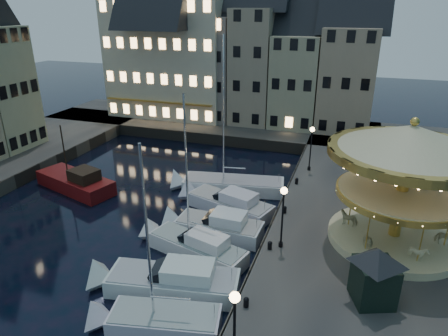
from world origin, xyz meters
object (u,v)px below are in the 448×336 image
(bollard_a, at_px, (246,302))
(motorboat_a, at_px, (154,321))
(motorboat_d, at_px, (214,226))
(motorboat_e, at_px, (226,203))
(streetlamp_b, at_px, (283,209))
(motorboat_f, at_px, (227,185))
(streetlamp_c, at_px, (311,142))
(bollard_c, at_px, (285,209))
(bollard_b, at_px, (270,245))
(motorboat_b, at_px, (167,281))
(red_fishing_boat, at_px, (77,183))
(carousel, at_px, (407,163))
(bollard_d, at_px, (297,181))
(ticket_kiosk, at_px, (376,266))
(streetlamp_a, at_px, (235,322))
(motorboat_c, at_px, (193,246))

(bollard_a, distance_m, motorboat_a, 4.84)
(motorboat_d, bearing_deg, motorboat_e, 94.90)
(streetlamp_b, distance_m, bollard_a, 6.50)
(motorboat_a, xyz_separation_m, motorboat_f, (-1.76, 17.19, -0.01))
(streetlamp_c, relative_size, bollard_c, 7.32)
(motorboat_e, distance_m, motorboat_f, 3.83)
(streetlamp_b, height_order, motorboat_a, motorboat_a)
(motorboat_a, bearing_deg, bollard_b, 58.73)
(bollard_c, xyz_separation_m, motorboat_b, (-5.16, -9.24, -0.96))
(motorboat_a, bearing_deg, bollard_a, 21.56)
(motorboat_e, bearing_deg, bollard_b, -51.41)
(bollard_c, xyz_separation_m, motorboat_f, (-6.15, 4.96, -1.07))
(red_fishing_boat, bearing_deg, motorboat_e, 2.60)
(bollard_b, distance_m, motorboat_b, 6.75)
(motorboat_f, bearing_deg, carousel, -25.45)
(motorboat_e, height_order, red_fishing_boat, red_fishing_boat)
(motorboat_b, relative_size, red_fishing_boat, 1.04)
(bollard_a, xyz_separation_m, motorboat_d, (-4.70, 8.02, -0.96))
(bollard_d, xyz_separation_m, ticket_kiosk, (6.06, -13.47, 1.83))
(streetlamp_b, height_order, bollard_c, streetlamp_b)
(streetlamp_b, distance_m, motorboat_a, 9.84)
(ticket_kiosk, bearing_deg, bollard_c, 127.24)
(bollard_a, relative_size, carousel, 0.06)
(bollard_b, bearing_deg, red_fishing_boat, 163.49)
(streetlamp_a, bearing_deg, ticket_kiosk, 50.11)
(streetlamp_b, distance_m, streetlamp_c, 13.50)
(streetlamp_b, bearing_deg, motorboat_b, -140.59)
(streetlamp_a, bearing_deg, motorboat_c, 122.22)
(streetlamp_c, bearing_deg, red_fishing_boat, -157.04)
(streetlamp_b, bearing_deg, motorboat_d, 159.15)
(bollard_d, relative_size, motorboat_e, 0.07)
(motorboat_d, height_order, motorboat_f, motorboat_f)
(bollard_a, bearing_deg, ticket_kiosk, 22.67)
(motorboat_b, relative_size, motorboat_f, 0.66)
(motorboat_d, bearing_deg, motorboat_f, 101.04)
(bollard_d, distance_m, motorboat_e, 6.62)
(streetlamp_c, relative_size, motorboat_b, 0.48)
(motorboat_b, height_order, motorboat_f, motorboat_f)
(bollard_a, bearing_deg, bollard_c, 90.00)
(streetlamp_a, height_order, red_fishing_boat, red_fishing_boat)
(motorboat_e, bearing_deg, streetlamp_c, 53.86)
(bollard_c, height_order, motorboat_b, motorboat_b)
(streetlamp_b, distance_m, ticket_kiosk, 6.49)
(bollard_a, distance_m, motorboat_f, 16.67)
(ticket_kiosk, bearing_deg, streetlamp_a, -129.89)
(streetlamp_b, bearing_deg, streetlamp_a, -90.00)
(streetlamp_a, xyz_separation_m, red_fishing_boat, (-19.69, 15.16, -3.31))
(bollard_c, height_order, red_fishing_boat, red_fishing_boat)
(streetlamp_b, height_order, motorboat_d, streetlamp_b)
(streetlamp_c, bearing_deg, motorboat_b, -107.54)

